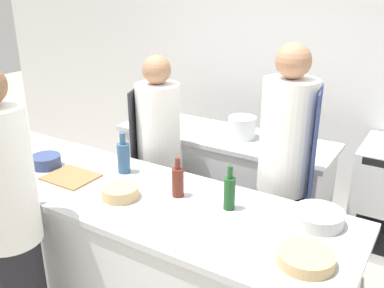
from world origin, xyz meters
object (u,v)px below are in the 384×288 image
(bowl_mixing_large, at_px, (306,258))
(bowl_ceramic_blue, at_px, (318,217))
(bottle_vinegar, at_px, (124,157))
(stockpot, at_px, (242,127))
(chef_at_pass_far, at_px, (159,159))
(chef_at_prep_near, at_px, (9,226))
(bottle_olive_oil, at_px, (229,192))
(bowl_wooden_salad, at_px, (120,192))
(bowl_prep_small, at_px, (46,161))
(bottle_wine, at_px, (178,181))
(chef_at_stove, at_px, (284,178))

(bowl_mixing_large, bearing_deg, bowl_ceramic_blue, 98.05)
(bottle_vinegar, relative_size, stockpot, 1.24)
(bottle_vinegar, xyz_separation_m, bowl_mixing_large, (1.38, -0.34, -0.08))
(chef_at_pass_far, bearing_deg, bottle_vinegar, 165.85)
(chef_at_prep_near, xyz_separation_m, bowl_mixing_large, (1.48, 0.51, 0.05))
(bottle_olive_oil, distance_m, bowl_wooden_salad, 0.67)
(bowl_mixing_large, relative_size, bowl_prep_small, 1.31)
(chef_at_prep_near, height_order, bottle_olive_oil, chef_at_prep_near)
(bottle_vinegar, bearing_deg, stockpot, 69.63)
(bottle_wine, bearing_deg, bowl_mixing_large, -15.51)
(bowl_mixing_large, relative_size, bowl_wooden_salad, 1.21)
(bottle_wine, height_order, bowl_ceramic_blue, bottle_wine)
(stockpot, bearing_deg, chef_at_prep_near, -104.64)
(bottle_olive_oil, distance_m, bowl_ceramic_blue, 0.50)
(chef_at_stove, relative_size, stockpot, 7.84)
(chef_at_stove, bearing_deg, chef_at_prep_near, -50.10)
(bowl_ceramic_blue, bearing_deg, chef_at_stove, 127.61)
(bottle_olive_oil, xyz_separation_m, bowl_wooden_salad, (-0.62, -0.23, -0.07))
(bowl_prep_small, bearing_deg, bowl_wooden_salad, -5.59)
(bottle_olive_oil, bearing_deg, bottle_vinegar, 175.41)
(bowl_prep_small, bearing_deg, stockpot, 54.20)
(chef_at_stove, relative_size, bowl_ceramic_blue, 6.56)
(bottle_wine, height_order, bowl_mixing_large, bottle_wine)
(chef_at_stove, relative_size, bowl_mixing_large, 6.68)
(chef_at_prep_near, height_order, chef_at_pass_far, chef_at_prep_near)
(chef_at_prep_near, xyz_separation_m, bottle_olive_oil, (0.95, 0.78, 0.13))
(chef_at_pass_far, distance_m, stockpot, 0.74)
(bowl_ceramic_blue, bearing_deg, chef_at_pass_far, 162.10)
(bowl_mixing_large, relative_size, stockpot, 1.17)
(bottle_vinegar, relative_size, bottle_wine, 1.14)
(chef_at_pass_far, distance_m, bowl_wooden_salad, 0.85)
(bowl_prep_small, bearing_deg, bottle_vinegar, 22.91)
(bottle_vinegar, distance_m, bowl_prep_small, 0.58)
(bowl_prep_small, height_order, stockpot, stockpot)
(bowl_prep_small, bearing_deg, bowl_mixing_large, -3.40)
(chef_at_prep_near, bearing_deg, bottle_vinegar, -4.87)
(chef_at_stove, xyz_separation_m, bowl_wooden_salad, (-0.74, -0.81, 0.05))
(bowl_mixing_large, bearing_deg, stockpot, 125.62)
(bottle_wine, xyz_separation_m, bowl_mixing_large, (0.88, -0.24, -0.07))
(stockpot, bearing_deg, chef_at_pass_far, -129.40)
(chef_at_pass_far, relative_size, bowl_wooden_salad, 7.36)
(bowl_ceramic_blue, bearing_deg, bottle_wine, -170.71)
(chef_at_stove, relative_size, bottle_olive_oil, 6.75)
(bottle_olive_oil, height_order, bowl_mixing_large, bottle_olive_oil)
(bottle_wine, bearing_deg, chef_at_stove, 53.38)
(chef_at_stove, xyz_separation_m, bottle_vinegar, (-0.96, -0.52, 0.13))
(bowl_wooden_salad, bearing_deg, bottle_vinegar, 126.47)
(bottle_vinegar, relative_size, bowl_mixing_large, 1.06)
(bottle_wine, bearing_deg, chef_at_pass_far, 134.36)
(bottle_olive_oil, bearing_deg, bowl_wooden_salad, -159.90)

